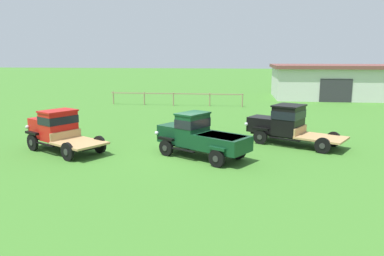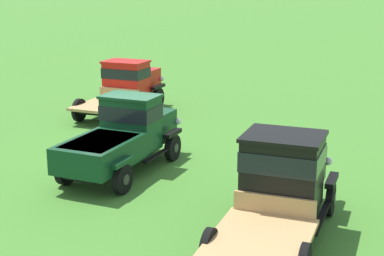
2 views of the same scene
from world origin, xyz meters
name	(u,v)px [view 2 (image 2 of 2)]	position (x,y,z in m)	size (l,w,h in m)	color
ground_plane	(127,161)	(0.00, 0.00, 0.00)	(240.00, 240.00, 0.00)	#3D7528
vintage_truck_foreground_near	(128,84)	(-6.54, 0.34, 1.11)	(4.96, 3.91, 2.07)	black
vintage_truck_second_in_line	(124,136)	(0.82, -0.10, 1.03)	(4.84, 3.80, 2.10)	black
vintage_truck_midrow_center	(284,178)	(5.17, 3.21, 1.13)	(5.43, 4.04, 2.16)	black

